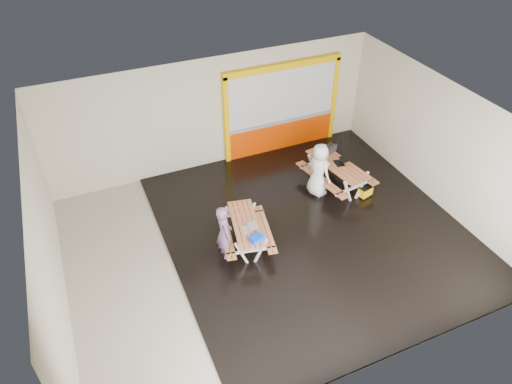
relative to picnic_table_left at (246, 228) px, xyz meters
name	(u,v)px	position (x,y,z in m)	size (l,w,h in m)	color
room	(271,188)	(0.60, -0.18, 1.19)	(10.02, 8.02, 3.52)	#B7AD9B
deck	(312,228)	(1.85, -0.18, -0.53)	(7.50, 7.98, 0.05)	black
kiosk	(282,110)	(2.80, 3.75, 0.88)	(3.88, 0.16, 3.00)	#E13A00
picnic_table_left	(246,228)	(0.00, 0.00, 0.00)	(1.56, 2.02, 0.73)	#BE7146
picnic_table_right	(337,169)	(3.38, 1.21, 0.08)	(1.74, 2.29, 0.84)	#BE7146
person_left	(224,233)	(-0.63, -0.16, 0.21)	(0.57, 0.37, 1.56)	slate
person_right	(319,170)	(2.69, 1.10, 0.31)	(0.80, 0.52, 1.63)	white
laptop_left	(249,228)	(-0.02, -0.28, 0.22)	(0.39, 0.37, 0.15)	silver
laptop_right	(341,162)	(3.47, 1.19, 0.33)	(0.44, 0.40, 0.16)	black
blue_pouch	(257,238)	(0.01, -0.67, 0.22)	(0.32, 0.23, 0.09)	#0440F2
toolbox	(329,149)	(3.46, 1.84, 0.37)	(0.49, 0.38, 0.26)	black
backpack	(336,148)	(3.83, 2.02, 0.20)	(0.32, 0.23, 0.51)	black
dark_case	(326,185)	(3.07, 1.23, -0.43)	(0.40, 0.30, 0.15)	black
fluke_bag	(365,191)	(3.89, 0.41, -0.34)	(0.45, 0.35, 0.35)	black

